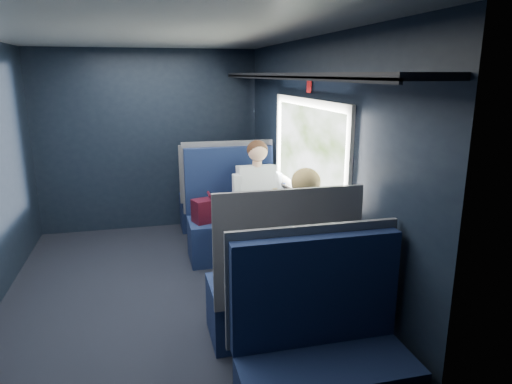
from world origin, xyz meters
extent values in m
cube|color=black|center=(0.00, 0.00, -0.01)|extent=(2.80, 4.20, 0.01)
cube|color=black|center=(1.45, 0.00, 1.15)|extent=(0.10, 4.20, 2.30)
cube|color=black|center=(0.00, 2.15, 1.15)|extent=(2.80, 0.10, 2.30)
cube|color=black|center=(0.00, -2.15, 1.15)|extent=(2.80, 0.10, 2.30)
cube|color=silver|center=(0.00, 0.00, 2.35)|extent=(2.80, 4.20, 0.10)
cube|color=white|center=(1.38, 0.00, 1.74)|extent=(0.03, 1.84, 0.07)
cube|color=white|center=(1.38, 0.00, 0.90)|extent=(0.03, 1.84, 0.07)
cube|color=white|center=(1.38, -0.89, 1.32)|extent=(0.03, 0.07, 0.78)
cube|color=white|center=(1.38, 0.89, 1.32)|extent=(0.03, 0.07, 0.78)
cube|color=black|center=(1.22, 0.00, 1.98)|extent=(0.36, 4.10, 0.04)
cube|color=black|center=(1.05, 0.00, 1.96)|extent=(0.02, 4.10, 0.03)
cube|color=red|center=(1.38, 0.00, 1.89)|extent=(0.01, 0.10, 0.12)
cylinder|color=#54565E|center=(0.88, 0.00, 0.35)|extent=(0.08, 0.08, 0.70)
cube|color=silver|center=(1.06, 0.00, 0.72)|extent=(0.62, 1.00, 0.04)
cube|color=#0C1535|center=(0.85, 0.78, 0.23)|extent=(1.00, 0.50, 0.45)
cube|color=#0C1535|center=(0.85, 1.08, 0.82)|extent=(1.00, 0.10, 0.75)
cube|color=#54565E|center=(0.85, 1.14, 0.85)|extent=(1.04, 0.03, 0.82)
cube|color=#54565E|center=(0.85, 0.73, 0.55)|extent=(0.06, 0.40, 0.20)
cube|color=#430E1D|center=(0.58, 0.78, 0.57)|extent=(0.39, 0.29, 0.25)
cylinder|color=#430E1D|center=(0.58, 0.78, 0.75)|extent=(0.08, 0.15, 0.03)
cylinder|color=silver|center=(0.80, 0.74, 0.57)|extent=(0.09, 0.09, 0.25)
cylinder|color=blue|center=(0.80, 0.74, 0.72)|extent=(0.05, 0.05, 0.05)
cube|color=#0C1535|center=(0.85, -0.78, 0.23)|extent=(1.00, 0.50, 0.45)
cube|color=#0C1535|center=(0.85, -1.08, 0.82)|extent=(1.00, 0.10, 0.75)
cube|color=#54565E|center=(0.85, -1.14, 0.85)|extent=(1.04, 0.03, 0.82)
cube|color=#54565E|center=(0.85, -0.73, 0.55)|extent=(0.06, 0.40, 0.20)
cube|color=#0C1535|center=(0.85, 1.88, 0.23)|extent=(1.00, 0.40, 0.45)
cube|color=#0C1535|center=(0.85, 1.64, 0.78)|extent=(1.00, 0.10, 0.66)
cube|color=#54565E|center=(0.85, 1.59, 0.80)|extent=(1.04, 0.03, 0.72)
cube|color=#0C1535|center=(0.85, -1.64, 0.78)|extent=(1.00, 0.10, 0.66)
cube|color=#54565E|center=(0.85, -1.59, 0.80)|extent=(1.04, 0.03, 0.72)
cube|color=black|center=(1.10, 0.64, 0.53)|extent=(0.36, 0.44, 0.16)
cube|color=black|center=(1.10, 0.44, 0.23)|extent=(0.32, 0.12, 0.45)
cube|color=silver|center=(1.10, 0.80, 0.78)|extent=(0.40, 0.29, 0.53)
cylinder|color=#D8A88C|center=(1.10, 0.76, 1.06)|extent=(0.10, 0.10, 0.06)
sphere|color=#D8A88C|center=(1.10, 0.74, 1.20)|extent=(0.21, 0.21, 0.21)
sphere|color=#382114|center=(1.10, 0.76, 1.21)|extent=(0.22, 0.22, 0.22)
cube|color=silver|center=(0.88, 0.76, 0.78)|extent=(0.09, 0.12, 0.34)
cube|color=silver|center=(1.32, 0.76, 0.78)|extent=(0.09, 0.12, 0.34)
cube|color=black|center=(1.10, -0.64, 0.53)|extent=(0.36, 0.44, 0.16)
cube|color=black|center=(1.10, -0.44, 0.23)|extent=(0.32, 0.12, 0.45)
cube|color=black|center=(1.10, -0.80, 0.78)|extent=(0.40, 0.29, 0.53)
cylinder|color=#D8A88C|center=(1.10, -0.76, 1.06)|extent=(0.10, 0.10, 0.06)
sphere|color=#D8A88C|center=(1.10, -0.74, 1.20)|extent=(0.21, 0.21, 0.21)
sphere|color=tan|center=(1.10, -0.76, 1.21)|extent=(0.22, 0.22, 0.22)
cube|color=black|center=(0.88, -0.76, 0.78)|extent=(0.09, 0.12, 0.34)
cube|color=black|center=(1.32, -0.76, 0.78)|extent=(0.09, 0.12, 0.34)
cube|color=tan|center=(1.10, -0.86, 0.90)|extent=(0.26, 0.07, 0.36)
cube|color=white|center=(1.06, 0.07, 0.74)|extent=(0.72, 0.94, 0.01)
cube|color=silver|center=(1.16, 0.12, 0.75)|extent=(0.27, 0.32, 0.01)
cube|color=silver|center=(1.27, 0.12, 0.86)|extent=(0.06, 0.29, 0.20)
cube|color=black|center=(1.26, 0.12, 0.86)|extent=(0.05, 0.25, 0.16)
cylinder|color=silver|center=(1.24, 0.25, 0.83)|extent=(0.06, 0.06, 0.18)
cylinder|color=blue|center=(1.24, 0.25, 0.94)|extent=(0.04, 0.04, 0.04)
cylinder|color=white|center=(1.25, 0.37, 0.79)|extent=(0.08, 0.08, 0.10)
camera|label=1|loc=(-0.06, -3.89, 1.99)|focal=32.00mm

